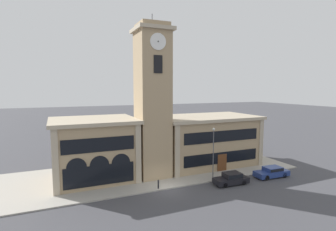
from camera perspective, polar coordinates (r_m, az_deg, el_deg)
name	(u,v)px	position (r m, az deg, el deg)	size (l,w,h in m)	color
ground_plane	(168,190)	(32.30, -0.06, -15.82)	(300.00, 300.00, 0.00)	#424247
sidewalk_kerb	(149,172)	(38.32, -4.23, -12.15)	(42.42, 13.78, 0.15)	#A39E93
clock_tower	(153,102)	(34.72, -3.36, 2.98)	(4.74, 4.74, 21.45)	tan
town_hall_left_wing	(94,149)	(36.08, -15.78, -6.98)	(10.85, 9.45, 8.02)	tan
town_hall_right_wing	(206,140)	(41.87, 8.28, -5.28)	(15.59, 9.45, 7.66)	tan
parked_car_near	(231,178)	(34.60, 13.63, -13.14)	(4.46, 2.00, 1.46)	black
parked_car_mid	(272,172)	(38.83, 21.68, -11.30)	(4.86, 2.05, 1.40)	navy
street_lamp	(213,146)	(34.76, 9.86, -6.59)	(0.36, 0.36, 6.75)	#4C4C51
bollard	(158,184)	(32.06, -2.12, -14.72)	(0.18, 0.18, 1.06)	black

